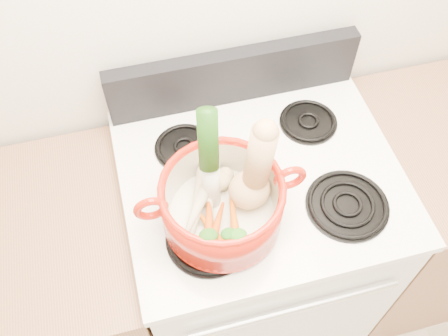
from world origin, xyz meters
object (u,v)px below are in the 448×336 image
object	(u,v)px
stove_body	(253,249)
squash	(251,170)
dutch_oven	(222,204)
leek	(211,162)

from	to	relation	value
stove_body	squash	distance (m)	0.69
stove_body	dutch_oven	xyz separation A→B (m)	(-0.15, -0.12, 0.58)
squash	leek	world-z (taller)	leek
squash	leek	distance (m)	0.10
stove_body	dutch_oven	distance (m)	0.61
squash	leek	bearing A→B (deg)	150.81
stove_body	dutch_oven	world-z (taller)	dutch_oven
stove_body	squash	size ratio (longest dim) A/B	3.37
dutch_oven	stove_body	bearing A→B (deg)	39.87
dutch_oven	squash	world-z (taller)	squash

